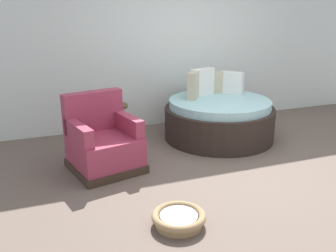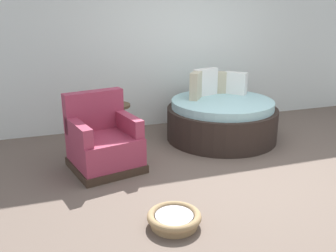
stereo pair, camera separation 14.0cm
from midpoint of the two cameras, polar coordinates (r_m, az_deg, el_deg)
ground_plane at (r=4.75m, az=10.10°, el=-6.95°), size 8.00×8.00×0.02m
back_wall at (r=6.38m, az=0.22°, el=14.12°), size 8.00×0.12×3.08m
round_daybed at (r=5.79m, az=7.04°, el=1.25°), size 1.67×1.67×1.03m
red_armchair at (r=4.72m, az=-10.73°, el=-2.64°), size 0.96×0.96×0.94m
pet_basket at (r=3.59m, az=0.50°, el=-13.92°), size 0.51×0.51×0.13m
side_table at (r=5.79m, az=-9.01°, el=2.30°), size 0.44×0.44×0.52m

